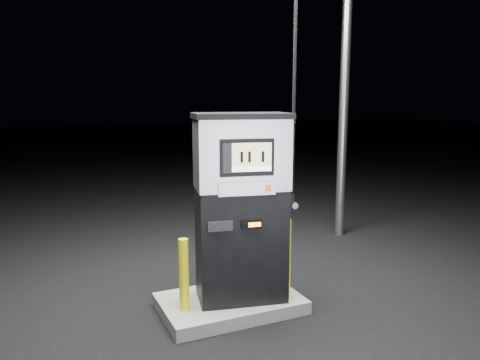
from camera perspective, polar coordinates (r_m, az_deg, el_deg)
name	(u,v)px	position (r m, az deg, el deg)	size (l,w,h in m)	color
ground	(230,309)	(5.68, -1.22, -15.50)	(80.00, 80.00, 0.00)	black
pump_island	(230,303)	(5.65, -1.22, -14.81)	(1.60, 1.00, 0.15)	slate
fuel_dispenser	(241,206)	(5.27, 0.18, -3.15)	(1.23, 0.84, 4.42)	black
bollard_left	(184,275)	(5.22, -6.85, -11.37)	(0.11, 0.11, 0.80)	#FFEE0E
bollard_right	(286,256)	(5.62, 5.59, -9.22)	(0.12, 0.12, 0.90)	#FFEE0E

